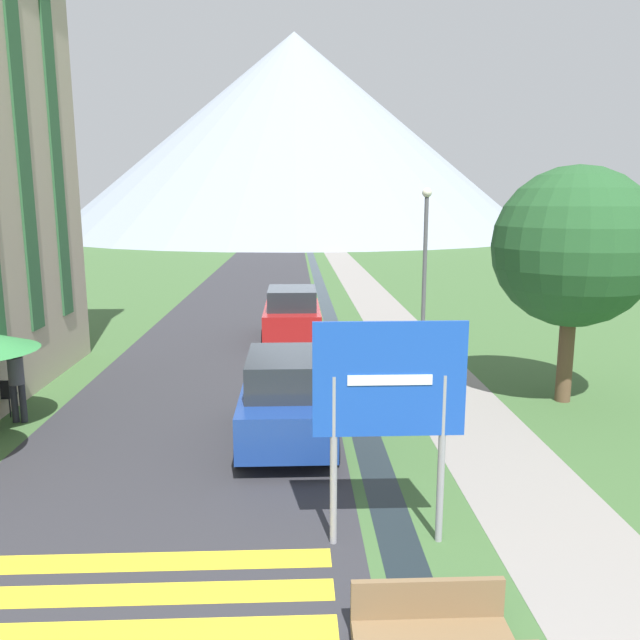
# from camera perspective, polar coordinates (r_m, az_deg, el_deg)

# --- Properties ---
(ground_plane) EXTENTS (160.00, 160.00, 0.00)m
(ground_plane) POSITION_cam_1_polar(r_m,az_deg,el_deg) (24.16, -1.72, -0.50)
(ground_plane) COLOR #3D6033
(road) EXTENTS (6.40, 60.00, 0.01)m
(road) POSITION_cam_1_polar(r_m,az_deg,el_deg) (34.09, -6.12, 2.77)
(road) COLOR #2D2D33
(road) RESTS_ON ground_plane
(footpath) EXTENTS (2.20, 60.00, 0.01)m
(footpath) POSITION_cam_1_polar(r_m,az_deg,el_deg) (34.23, 4.13, 2.84)
(footpath) COLOR gray
(footpath) RESTS_ON ground_plane
(drainage_channel) EXTENTS (0.60, 60.00, 0.00)m
(drainage_channel) POSITION_cam_1_polar(r_m,az_deg,el_deg) (34.05, 0.11, 2.82)
(drainage_channel) COLOR black
(drainage_channel) RESTS_ON ground_plane
(crosswalk_marking) EXTENTS (5.44, 1.84, 0.01)m
(crosswalk_marking) POSITION_cam_1_polar(r_m,az_deg,el_deg) (8.69, -18.48, -22.73)
(crosswalk_marking) COLOR yellow
(crosswalk_marking) RESTS_ON ground_plane
(mountain_distant) EXTENTS (67.63, 67.63, 27.88)m
(mountain_distant) POSITION_cam_1_polar(r_m,az_deg,el_deg) (92.79, -2.31, 16.49)
(mountain_distant) COLOR gray
(mountain_distant) RESTS_ON ground_plane
(road_sign) EXTENTS (2.07, 0.11, 3.18)m
(road_sign) POSITION_cam_1_polar(r_m,az_deg,el_deg) (8.51, 6.34, -7.11)
(road_sign) COLOR gray
(road_sign) RESTS_ON ground_plane
(parked_car_near) EXTENTS (1.89, 3.85, 1.82)m
(parked_car_near) POSITION_cam_1_polar(r_m,az_deg,el_deg) (12.43, -2.99, -7.11)
(parked_car_near) COLOR navy
(parked_car_near) RESTS_ON ground_plane
(parked_car_far) EXTENTS (2.00, 3.97, 1.82)m
(parked_car_far) POSITION_cam_1_polar(r_m,az_deg,el_deg) (21.53, -2.57, 0.57)
(parked_car_far) COLOR #A31919
(parked_car_far) RESTS_ON ground_plane
(cafe_chair_far_left) EXTENTS (0.40, 0.40, 0.85)m
(cafe_chair_far_left) POSITION_cam_1_polar(r_m,az_deg,el_deg) (15.65, -27.01, -6.05)
(cafe_chair_far_left) COLOR black
(cafe_chair_far_left) RESTS_ON ground_plane
(person_standing_terrace) EXTENTS (0.32, 0.32, 1.65)m
(person_standing_terrace) POSITION_cam_1_polar(r_m,az_deg,el_deg) (14.97, -25.99, -4.92)
(person_standing_terrace) COLOR #282833
(person_standing_terrace) RESTS_ON ground_plane
(streetlamp) EXTENTS (0.28, 0.28, 5.12)m
(streetlamp) POSITION_cam_1_polar(r_m,az_deg,el_deg) (18.54, 9.57, 5.41)
(streetlamp) COLOR #515156
(streetlamp) RESTS_ON ground_plane
(tree_by_path) EXTENTS (3.71, 3.71, 5.56)m
(tree_by_path) POSITION_cam_1_polar(r_m,az_deg,el_deg) (15.58, 22.19, 6.17)
(tree_by_path) COLOR brown
(tree_by_path) RESTS_ON ground_plane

